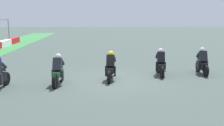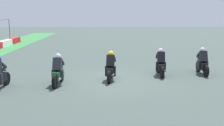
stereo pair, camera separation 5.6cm
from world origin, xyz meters
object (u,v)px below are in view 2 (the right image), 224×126
object	(u,v)px
rider_lane_d	(58,72)
rider_lane_a	(202,63)
rider_lane_c	(111,68)
rider_lane_b	(161,64)

from	to	relation	value
rider_lane_d	rider_lane_a	bearing A→B (deg)	-70.63
rider_lane_d	rider_lane_c	bearing A→B (deg)	-67.52
rider_lane_b	rider_lane_d	size ratio (longest dim) A/B	1.00
rider_lane_a	rider_lane_c	world-z (taller)	same
rider_lane_a	rider_lane_c	xyz separation A→B (m)	(-1.28, 5.25, 0.00)
rider_lane_c	rider_lane_d	xyz separation A→B (m)	(-0.85, 2.56, 0.00)
rider_lane_b	rider_lane_d	bearing A→B (deg)	113.40
rider_lane_a	rider_lane_b	bearing A→B (deg)	98.68
rider_lane_c	rider_lane_d	distance (m)	2.70
rider_lane_c	rider_lane_d	size ratio (longest dim) A/B	1.00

